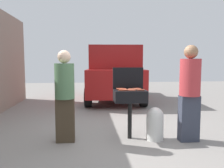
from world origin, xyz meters
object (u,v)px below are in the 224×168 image
Objects in this scene: hot_dog_4 at (126,90)px; hot_dog_8 at (138,89)px; hot_dog_12 at (134,90)px; propane_tank at (155,123)px; hot_dog_0 at (136,88)px; hot_dog_2 at (141,90)px; hot_dog_1 at (122,90)px; hot_dog_13 at (123,89)px; bbq_grill at (130,98)px; hot_dog_6 at (120,89)px; hot_dog_9 at (132,89)px; person_right at (190,90)px; hot_dog_11 at (120,89)px; parked_minivan at (114,73)px; hot_dog_5 at (137,89)px; person_left at (65,93)px; hot_dog_10 at (127,90)px; hot_dog_3 at (123,89)px; hot_dog_7 at (132,90)px.

hot_dog_4 is 0.28m from hot_dog_8.
propane_tank is (0.38, -0.10, -0.62)m from hot_dog_12.
hot_dog_0 is 1.00× the size of hot_dog_12.
hot_dog_2 is 1.00× the size of hot_dog_4.
hot_dog_13 is at bearing 77.20° from hot_dog_1.
hot_dog_6 is at bearing 162.63° from bbq_grill.
hot_dog_4 is at bearing -140.76° from hot_dog_9.
hot_dog_2 is at bearing -49.75° from hot_dog_9.
hot_dog_2 is 0.38m from hot_dog_13.
hot_dog_0 and hot_dog_8 have the same top height.
hot_dog_12 is (0.24, 0.08, 0.00)m from hot_dog_1.
person_right is at bearing -16.82° from hot_dog_9.
parked_minivan is at bearing 84.77° from hot_dog_11.
hot_dog_11 is 0.06m from hot_dog_13.
hot_dog_5 is 0.09m from hot_dog_8.
hot_dog_6 is at bearing 154.79° from hot_dog_2.
hot_dog_9 is at bearing -4.51° from person_left.
hot_dog_10 is 1.00× the size of hot_dog_13.
hot_dog_5 is at bearing -116.13° from hot_dog_8.
hot_dog_4 is 1.00× the size of hot_dog_5.
bbq_grill is at bearing -36.62° from hot_dog_11.
hot_dog_7 is (0.15, -0.14, 0.00)m from hot_dog_3.
parked_minivan is at bearing -85.03° from person_right.
hot_dog_1 is at bearing -143.08° from hot_dog_9.
bbq_grill is at bearing -38.65° from hot_dog_13.
hot_dog_2 is 0.20m from hot_dog_8.
hot_dog_1 is 0.28m from hot_dog_9.
hot_dog_9 is at bearing 155.51° from propane_tank.
person_right is 0.39× the size of parked_minivan.
hot_dog_8 is 0.30m from hot_dog_13.
hot_dog_11 is (0.01, 0.07, 0.00)m from hot_dog_6.
hot_dog_2 is 0.34m from hot_dog_3.
bbq_grill is 0.56× the size of person_left.
parked_minivan is (0.37, 4.54, 0.08)m from hot_dog_3.
hot_dog_1 is 1.00× the size of hot_dog_5.
hot_dog_0 and hot_dog_1 have the same top height.
hot_dog_0 and hot_dog_9 have the same top height.
bbq_grill is 4.55m from parked_minivan.
bbq_grill is at bearing 34.76° from hot_dog_4.
hot_dog_7 is at bearing -116.05° from hot_dog_0.
hot_dog_5 is at bearing -26.35° from hot_dog_9.
person_right reaches higher than hot_dog_7.
parked_minivan reaches higher than hot_dog_2.
propane_tank is at bearing -12.55° from hot_dog_3.
hot_dog_3 is 4.56m from parked_minivan.
hot_dog_8 and hot_dog_11 have the same top height.
parked_minivan is at bearing 89.22° from hot_dog_8.
parked_minivan reaches higher than hot_dog_1.
person_left is (-1.03, 0.06, -0.04)m from hot_dog_1.
hot_dog_0 is 0.13m from hot_dog_9.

